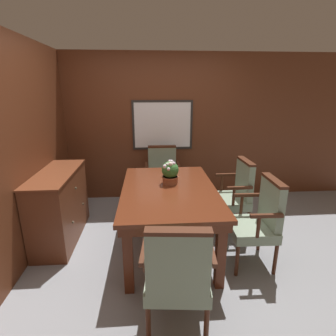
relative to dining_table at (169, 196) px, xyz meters
The scene contains 10 objects.
ground_plane 0.69m from the dining_table, 113.97° to the right, with size 14.00×14.00×0.00m, color gray.
wall_back 1.72m from the dining_table, 92.31° to the left, with size 7.20×0.08×2.45m.
wall_left 1.72m from the dining_table, behind, with size 0.06×7.20×2.45m.
dining_table is the anchor object (origin of this frame).
chair_head_far 1.24m from the dining_table, 90.47° to the left, with size 0.55×0.47×0.99m.
chair_right_near 1.03m from the dining_table, 21.73° to the right, with size 0.48×0.56×0.99m.
chair_head_near 1.20m from the dining_table, 91.38° to the right, with size 0.58×0.51×0.99m.
chair_right_far 1.00m from the dining_table, 21.70° to the left, with size 0.48×0.56×0.99m.
potted_plant 0.29m from the dining_table, 80.68° to the left, with size 0.21×0.21×0.29m.
sideboard_cabinet 1.42m from the dining_table, 167.59° to the left, with size 0.46×1.18×0.90m.
Camera 1 is at (-0.16, -2.69, 1.88)m, focal length 28.00 mm.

